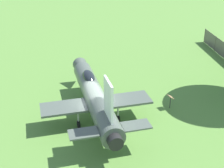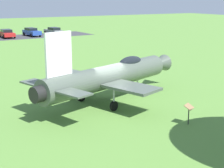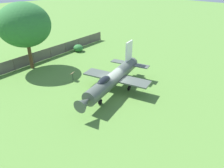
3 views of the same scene
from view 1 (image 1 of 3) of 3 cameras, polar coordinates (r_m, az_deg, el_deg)
ground_plane at (r=24.13m, az=-2.98°, el=-6.10°), size 200.00×200.00×0.00m
display_jet at (r=23.54m, az=-3.26°, el=-1.97°), size 12.30×8.22×4.95m
info_plaque at (r=25.35m, az=10.52°, el=-2.61°), size 0.71×0.62×1.14m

